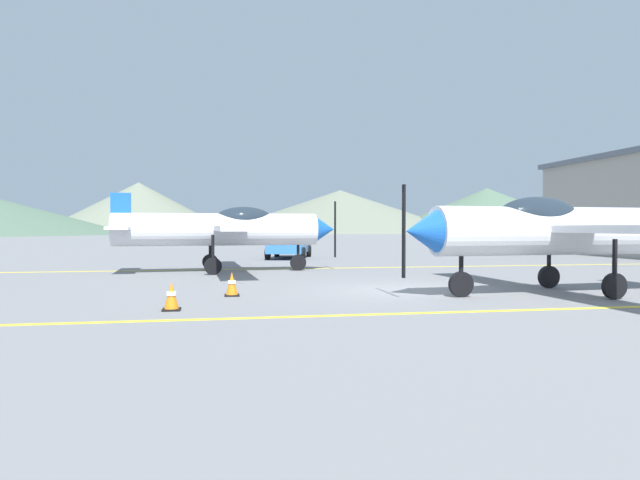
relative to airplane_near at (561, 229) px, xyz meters
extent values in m
plane|color=slate|center=(-3.59, 1.22, -1.63)|extent=(400.00, 400.00, 0.00)
cube|color=yellow|center=(-3.59, -2.35, -1.62)|extent=(80.00, 0.16, 0.01)
cube|color=yellow|center=(-3.59, 9.30, -1.62)|extent=(80.00, 0.16, 0.01)
cylinder|color=silver|center=(0.32, 0.02, -0.05)|extent=(7.48, 1.63, 1.20)
cone|color=blue|center=(-3.77, -0.22, -0.05)|extent=(0.82, 1.06, 1.02)
cube|color=black|center=(-4.20, -0.24, -0.05)|extent=(0.05, 0.13, 2.18)
ellipsoid|color=#1E2833|center=(-0.66, -0.04, 0.31)|extent=(2.24, 1.11, 0.98)
cube|color=silver|center=(-0.11, -0.01, 0.01)|extent=(1.75, 9.66, 0.17)
cylinder|color=black|center=(-2.73, -0.16, -0.77)|extent=(0.11, 0.11, 1.10)
cylinder|color=black|center=(-2.73, -0.16, -1.32)|extent=(0.62, 0.17, 0.61)
cylinder|color=black|center=(0.47, 1.23, -0.77)|extent=(0.11, 0.11, 1.10)
cylinder|color=black|center=(0.47, 1.23, -1.32)|extent=(0.62, 0.17, 0.61)
cylinder|color=black|center=(0.61, -1.17, -0.77)|extent=(0.11, 0.11, 1.10)
cylinder|color=black|center=(0.61, -1.17, -1.32)|extent=(0.62, 0.17, 0.61)
cylinder|color=silver|center=(-8.56, 8.23, -0.05)|extent=(7.49, 1.66, 1.20)
cone|color=blue|center=(-4.47, 8.48, -0.05)|extent=(0.83, 1.07, 1.02)
cube|color=black|center=(-4.04, 8.51, -0.05)|extent=(0.05, 0.13, 2.18)
ellipsoid|color=#1E2833|center=(-7.58, 8.29, 0.31)|extent=(2.24, 1.12, 0.98)
cube|color=silver|center=(-8.12, 8.25, 0.01)|extent=(1.79, 9.67, 0.17)
cube|color=silver|center=(-11.94, 8.02, 0.01)|extent=(0.94, 2.88, 0.11)
cube|color=blue|center=(-11.94, 8.02, 0.61)|extent=(0.69, 0.17, 1.31)
cylinder|color=black|center=(-5.51, 8.41, -0.77)|extent=(0.11, 0.11, 1.10)
cylinder|color=black|center=(-5.51, 8.41, -1.32)|extent=(0.62, 0.17, 0.61)
cylinder|color=black|center=(-8.70, 7.01, -0.77)|extent=(0.11, 0.11, 1.10)
cylinder|color=black|center=(-8.70, 7.01, -1.32)|extent=(0.62, 0.17, 0.61)
cylinder|color=black|center=(-8.85, 9.41, -0.77)|extent=(0.11, 0.11, 1.10)
cylinder|color=black|center=(-8.85, 9.41, -1.32)|extent=(0.62, 0.17, 0.61)
cube|color=#3372BF|center=(-4.87, 16.56, -0.93)|extent=(2.85, 4.62, 0.75)
cube|color=black|center=(-4.83, 16.71, -0.28)|extent=(2.15, 2.74, 0.55)
cylinder|color=black|center=(-6.11, 15.43, -1.31)|extent=(0.38, 0.68, 0.64)
cylinder|color=black|center=(-4.37, 14.96, -1.31)|extent=(0.38, 0.68, 0.64)
cylinder|color=black|center=(-5.37, 18.17, -1.31)|extent=(0.38, 0.68, 0.64)
cylinder|color=black|center=(-3.63, 17.70, -1.31)|extent=(0.38, 0.68, 0.64)
cube|color=black|center=(-9.39, -1.12, -1.61)|extent=(0.36, 0.36, 0.04)
cone|color=orange|center=(-9.39, -1.12, -1.31)|extent=(0.29, 0.29, 0.55)
cylinder|color=white|center=(-9.39, -1.12, -1.29)|extent=(0.20, 0.20, 0.08)
cube|color=black|center=(-8.15, 0.99, -1.61)|extent=(0.36, 0.36, 0.04)
cone|color=orange|center=(-8.15, 0.99, -1.31)|extent=(0.29, 0.29, 0.55)
cylinder|color=white|center=(-8.15, 0.99, -1.29)|extent=(0.20, 0.20, 0.08)
cone|color=slate|center=(-31.39, 147.77, 5.37)|extent=(51.86, 51.86, 14.00)
cone|color=slate|center=(24.43, 139.78, 4.33)|extent=(70.79, 70.79, 11.93)
cone|color=#4C6651|center=(62.34, 126.79, 4.42)|extent=(58.38, 58.38, 12.09)
camera|label=1|loc=(-8.37, -12.53, 0.07)|focal=30.90mm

